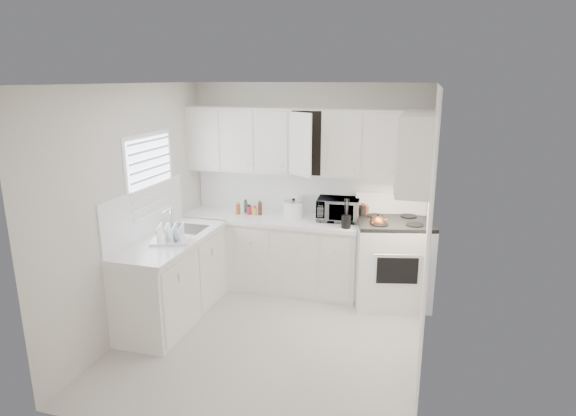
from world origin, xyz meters
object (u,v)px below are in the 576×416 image
(utensil_crock, at_px, (346,213))
(dish_rack, at_px, (170,233))
(stove, at_px, (393,251))
(tea_kettle, at_px, (378,222))
(rice_cooker, at_px, (294,208))
(microwave, at_px, (338,207))

(utensil_crock, height_order, dish_rack, utensil_crock)
(stove, distance_m, dish_rack, 2.59)
(tea_kettle, xyz_separation_m, utensil_crock, (-0.36, -0.01, 0.09))
(rice_cooker, bearing_deg, microwave, -7.57)
(stove, relative_size, tea_kettle, 5.74)
(rice_cooker, bearing_deg, stove, -14.01)
(tea_kettle, bearing_deg, utensil_crock, 160.02)
(microwave, relative_size, utensil_crock, 1.39)
(stove, bearing_deg, utensil_crock, -175.82)
(microwave, height_order, utensil_crock, utensil_crock)
(utensil_crock, relative_size, dish_rack, 0.93)
(dish_rack, bearing_deg, tea_kettle, 6.72)
(utensil_crock, bearing_deg, stove, 17.58)
(stove, xyz_separation_m, dish_rack, (-2.27, -1.20, 0.40))
(stove, distance_m, tea_kettle, 0.45)
(microwave, distance_m, rice_cooker, 0.56)
(tea_kettle, relative_size, microwave, 0.46)
(stove, height_order, dish_rack, stove)
(microwave, relative_size, rice_cooker, 2.04)
(dish_rack, bearing_deg, stove, 8.13)
(rice_cooker, height_order, utensil_crock, utensil_crock)
(utensil_crock, xyz_separation_m, dish_rack, (-1.72, -1.03, -0.07))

